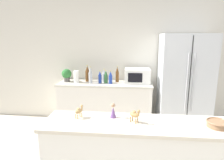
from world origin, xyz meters
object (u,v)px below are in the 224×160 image
(back_bottle_3, at_px, (117,74))
(back_bottle_6, at_px, (111,78))
(back_bottle_1, at_px, (104,76))
(refrigerator, at_px, (184,83))
(camel_figurine, at_px, (135,114))
(back_bottle_2, at_px, (87,74))
(back_bottle_5, at_px, (90,75))
(fruit_bowl, at_px, (218,124))
(microwave, at_px, (137,76))
(camel_figurine_second, at_px, (79,111))
(paper_towel_roll, at_px, (76,77))
(potted_plant, at_px, (67,75))
(wise_man_figurine_crimson, at_px, (113,111))
(back_bottle_4, at_px, (106,77))
(back_bottle_0, at_px, (100,77))

(back_bottle_3, height_order, back_bottle_6, back_bottle_3)
(back_bottle_1, bearing_deg, back_bottle_3, 2.55)
(refrigerator, relative_size, camel_figurine, 12.36)
(back_bottle_2, relative_size, back_bottle_5, 1.01)
(back_bottle_2, xyz_separation_m, fruit_bowl, (1.68, -2.03, -0.07))
(microwave, xyz_separation_m, camel_figurine_second, (-0.65, -1.90, -0.01))
(paper_towel_roll, bearing_deg, camel_figurine, -59.64)
(camel_figurine, height_order, camel_figurine_second, camel_figurine)
(potted_plant, bearing_deg, wise_man_figurine_crimson, -59.27)
(potted_plant, bearing_deg, microwave, 0.36)
(back_bottle_3, height_order, wise_man_figurine_crimson, back_bottle_3)
(back_bottle_3, bearing_deg, paper_towel_roll, -171.16)
(back_bottle_4, xyz_separation_m, back_bottle_5, (-0.30, -0.04, 0.03))
(back_bottle_6, relative_size, camel_figurine, 1.69)
(back_bottle_1, relative_size, fruit_bowl, 1.26)
(back_bottle_0, distance_m, back_bottle_4, 0.11)
(fruit_bowl, bearing_deg, back_bottle_2, 129.66)
(back_bottle_0, height_order, fruit_bowl, back_bottle_0)
(potted_plant, height_order, camel_figurine_second, potted_plant)
(back_bottle_6, distance_m, wise_man_figurine_crimson, 1.77)
(back_bottle_5, bearing_deg, refrigerator, 0.73)
(back_bottle_5, distance_m, camel_figurine, 2.04)
(back_bottle_1, distance_m, wise_man_figurine_crimson, 1.92)
(back_bottle_1, bearing_deg, back_bottle_6, -43.59)
(paper_towel_roll, relative_size, back_bottle_4, 0.92)
(back_bottle_1, xyz_separation_m, back_bottle_3, (0.26, 0.01, 0.03))
(back_bottle_0, distance_m, camel_figurine, 1.99)
(microwave, xyz_separation_m, back_bottle_0, (-0.72, -0.08, -0.02))
(potted_plant, relative_size, wise_man_figurine_crimson, 1.65)
(potted_plant, distance_m, paper_towel_roll, 0.23)
(refrigerator, height_order, camel_figurine, refrigerator)
(wise_man_figurine_crimson, bearing_deg, back_bottle_4, 99.63)
(fruit_bowl, bearing_deg, camel_figurine_second, 176.32)
(back_bottle_6, relative_size, wise_man_figurine_crimson, 1.60)
(back_bottle_6, bearing_deg, back_bottle_3, 51.53)
(refrigerator, distance_m, wise_man_figurine_crimson, 2.13)
(microwave, bearing_deg, camel_figurine, -92.25)
(back_bottle_3, xyz_separation_m, fruit_bowl, (1.09, -2.03, -0.07))
(back_bottle_2, relative_size, fruit_bowl, 1.58)
(back_bottle_3, bearing_deg, microwave, -6.48)
(refrigerator, distance_m, back_bottle_3, 1.27)
(paper_towel_roll, xyz_separation_m, back_bottle_4, (0.58, 0.01, 0.00))
(refrigerator, distance_m, fruit_bowl, 1.92)
(wise_man_figurine_crimson, bearing_deg, refrigerator, 56.78)
(refrigerator, bearing_deg, fruit_bowl, -95.08)
(refrigerator, height_order, fruit_bowl, refrigerator)
(back_bottle_4, distance_m, camel_figurine, 1.97)
(paper_towel_roll, xyz_separation_m, back_bottle_1, (0.53, 0.11, 0.01))
(back_bottle_0, distance_m, fruit_bowl, 2.38)
(back_bottle_2, distance_m, wise_man_figurine_crimson, 2.02)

